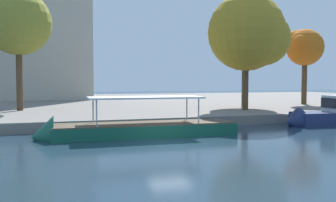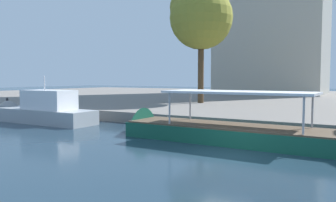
{
  "view_description": "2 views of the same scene",
  "coord_description": "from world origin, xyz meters",
  "px_view_note": "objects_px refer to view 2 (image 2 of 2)",
  "views": [
    {
      "loc": [
        -6.96,
        -21.33,
        3.85
      ],
      "look_at": [
        1.7,
        5.59,
        2.29
      ],
      "focal_mm": 39.66,
      "sensor_mm": 36.0,
      "label": 1
    },
    {
      "loc": [
        5.19,
        -13.68,
        3.41
      ],
      "look_at": [
        -5.82,
        5.25,
        1.94
      ],
      "focal_mm": 36.34,
      "sensor_mm": 36.0,
      "label": 2
    }
  ],
  "objects_px": {
    "motor_yacht_1": "(39,113)",
    "tour_boat_2": "(218,134)",
    "mooring_bollard_1": "(7,101)",
    "tree_1": "(198,16)"
  },
  "relations": [
    {
      "from": "mooring_bollard_1",
      "to": "tree_1",
      "type": "height_order",
      "value": "tree_1"
    },
    {
      "from": "mooring_bollard_1",
      "to": "tree_1",
      "type": "xyz_separation_m",
      "value": [
        15.67,
        11.37,
        8.76
      ]
    },
    {
      "from": "motor_yacht_1",
      "to": "mooring_bollard_1",
      "type": "distance_m",
      "value": 9.9
    },
    {
      "from": "tour_boat_2",
      "to": "motor_yacht_1",
      "type": "bearing_deg",
      "value": 0.05
    },
    {
      "from": "tour_boat_2",
      "to": "tree_1",
      "type": "distance_m",
      "value": 19.98
    },
    {
      "from": "motor_yacht_1",
      "to": "mooring_bollard_1",
      "type": "height_order",
      "value": "motor_yacht_1"
    },
    {
      "from": "mooring_bollard_1",
      "to": "tree_1",
      "type": "distance_m",
      "value": 21.25
    },
    {
      "from": "motor_yacht_1",
      "to": "tour_boat_2",
      "type": "height_order",
      "value": "motor_yacht_1"
    },
    {
      "from": "motor_yacht_1",
      "to": "tree_1",
      "type": "relative_size",
      "value": 0.81
    },
    {
      "from": "tree_1",
      "to": "mooring_bollard_1",
      "type": "bearing_deg",
      "value": -144.04
    }
  ]
}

